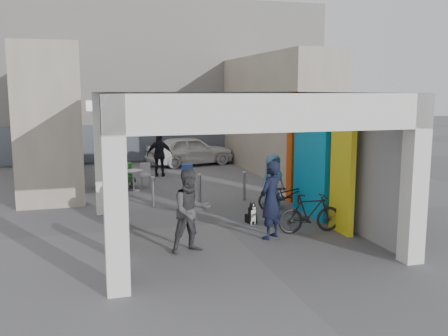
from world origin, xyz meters
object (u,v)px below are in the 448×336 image
object	(u,v)px
man_elderly	(273,181)
white_van	(190,150)
border_collie	(252,215)
man_crates	(160,155)
cafe_set	(129,181)
bicycle_rear	(310,213)
bicycle_front	(288,195)
produce_stand	(117,178)
man_back_turned	(191,211)
man_with_dog	(271,200)

from	to	relation	value
man_elderly	white_van	world-z (taller)	man_elderly
border_collie	man_crates	size ratio (longest dim) A/B	0.33
cafe_set	man_crates	world-z (taller)	man_crates
man_elderly	bicycle_rear	xyz separation A→B (m)	(-0.06, -2.72, -0.33)
cafe_set	bicycle_rear	xyz separation A→B (m)	(3.86, -6.77, 0.18)
man_elderly	man_crates	distance (m)	6.97
cafe_set	bicycle_front	distance (m)	6.16
man_elderly	cafe_set	bearing A→B (deg)	115.89
white_van	produce_stand	bearing A→B (deg)	128.93
produce_stand	bicycle_rear	distance (m)	8.47
produce_stand	white_van	xyz separation A→B (m)	(3.75, 4.65, 0.36)
man_elderly	man_back_turned	bearing A→B (deg)	-151.97
cafe_set	white_van	world-z (taller)	white_van
man_elderly	produce_stand	bearing A→B (deg)	115.29
man_back_turned	man_crates	size ratio (longest dim) A/B	1.03
cafe_set	man_crates	distance (m)	2.94
man_elderly	man_crates	bearing A→B (deg)	92.34
produce_stand	man_crates	xyz separation A→B (m)	(1.90, 1.94, 0.56)
man_with_dog	bicycle_rear	bearing A→B (deg)	150.62
border_collie	produce_stand	bearing A→B (deg)	105.59
border_collie	man_elderly	bearing A→B (deg)	39.96
cafe_set	man_elderly	bearing A→B (deg)	-45.98
man_elderly	bicycle_front	world-z (taller)	man_elderly
man_elderly	white_van	size ratio (longest dim) A/B	0.40
cafe_set	man_with_dog	bearing A→B (deg)	-68.52
border_collie	white_van	bearing A→B (deg)	74.98
man_with_dog	bicycle_rear	world-z (taller)	man_with_dog
produce_stand	bicycle_front	xyz separation A→B (m)	(4.67, -4.99, 0.12)
man_back_turned	man_elderly	xyz separation A→B (m)	(3.24, 3.38, -0.10)
cafe_set	bicycle_rear	distance (m)	7.80
bicycle_front	white_van	size ratio (longest dim) A/B	0.43
cafe_set	border_collie	size ratio (longest dim) A/B	2.47
man_crates	bicycle_rear	xyz separation A→B (m)	(2.38, -9.25, -0.41)
man_with_dog	man_back_turned	size ratio (longest dim) A/B	1.02
man_elderly	man_with_dog	bearing A→B (deg)	-130.40
produce_stand	border_collie	size ratio (longest dim) A/B	2.23
border_collie	man_elderly	xyz separation A→B (m)	(1.18, 1.50, 0.59)
cafe_set	man_elderly	world-z (taller)	man_elderly
cafe_set	man_crates	xyz separation A→B (m)	(1.48, 2.47, 0.59)
white_van	man_back_turned	bearing A→B (deg)	155.93
produce_stand	border_collie	bearing A→B (deg)	-72.92
cafe_set	produce_stand	world-z (taller)	cafe_set
cafe_set	white_van	bearing A→B (deg)	57.24
border_collie	bicycle_front	size ratio (longest dim) A/B	0.33
border_collie	man_back_turned	xyz separation A→B (m)	(-2.07, -1.88, 0.69)
bicycle_rear	white_van	world-z (taller)	white_van
cafe_set	white_van	xyz separation A→B (m)	(3.33, 5.18, 0.39)
man_crates	border_collie	bearing A→B (deg)	113.06
cafe_set	man_back_turned	distance (m)	7.49
man_with_dog	white_van	xyz separation A→B (m)	(0.60, 12.13, -0.24)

